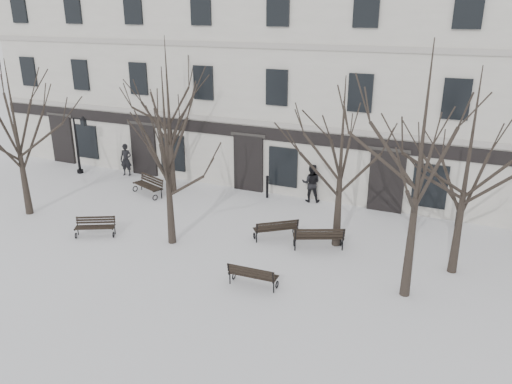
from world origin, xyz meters
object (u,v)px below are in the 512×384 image
Objects in this scene: tree_1 at (166,138)px; lamp_post at (80,141)px; bench_0 at (95,226)px; bench_1 at (319,237)px; bench_4 at (276,228)px; tree_0 at (14,120)px; bench_3 at (149,185)px; tree_2 at (422,145)px; bench_2 at (253,275)px.

tree_1 is 11.41m from lamp_post.
bench_0 is 0.81× the size of bench_1.
bench_0 is 7.50m from bench_4.
bench_1 is at bearing 8.27° from tree_0.
lamp_post is (-5.54, 1.35, 1.42)m from bench_3.
tree_0 reaches higher than bench_1.
bench_4 is at bearing -29.10° from bench_1.
lamp_post reaches higher than bench_3.
bench_4 is at bearing 158.23° from tree_2.
tree_1 is 0.85× the size of tree_2.
tree_0 is 6.82m from bench_3.
bench_4 reaches higher than bench_2.
tree_0 is at bearing -108.54° from bench_3.
bench_3 is 1.13× the size of bench_4.
bench_1 reaches higher than bench_4.
bench_2 is 15.97m from lamp_post.
bench_2 is at bearing -8.04° from tree_0.
tree_2 is 13.31m from bench_0.
bench_1 is at bearing -11.10° from bench_0.
tree_0 is 5.99m from bench_0.
lamp_post reaches higher than bench_4.
tree_1 is at bearing -24.72° from bench_2.
bench_2 is at bearing -27.74° from lamp_post.
tree_1 is 2.07× the size of lamp_post.
lamp_post is at bearing -53.45° from bench_4.
bench_0 is 0.50× the size of lamp_post.
tree_0 is 3.48× the size of bench_3.
tree_1 is 3.90× the size of bench_4.
bench_0 is 9.21m from bench_1.
bench_1 is (-3.62, 2.04, -4.57)m from tree_2.
bench_3 is at bearing -37.64° from bench_2.
tree_1 reaches higher than bench_4.
bench_2 is (4.41, -1.82, -3.89)m from tree_1.
bench_0 is (4.48, -0.67, -3.93)m from tree_0.
tree_0 is at bearing -16.48° from bench_1.
bench_1 is (13.31, 1.94, -3.83)m from tree_0.
bench_1 is 1.86m from bench_4.
tree_0 is 0.86× the size of tree_2.
bench_3 is at bearing 161.57° from tree_2.
bench_3 is at bearing -54.40° from bench_4.
bench_2 is 0.51× the size of lamp_post.
bench_0 is 7.73m from bench_2.
tree_1 is 4.17× the size of bench_0.
tree_1 is at bearing -24.60° from bench_3.
bench_1 is 3.84m from bench_2.
bench_1 is at bearing 7.25° from bench_3.
tree_1 is 7.04m from bench_3.
tree_0 is 1.00× the size of tree_1.
tree_2 is (16.93, -0.11, 0.74)m from tree_0.
lamp_post is (-6.42, 6.35, 1.51)m from bench_0.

